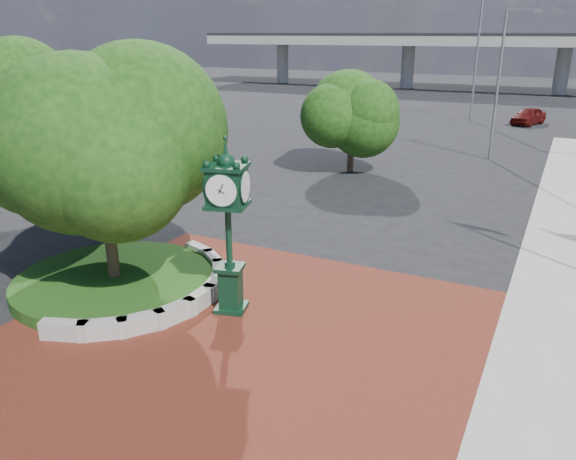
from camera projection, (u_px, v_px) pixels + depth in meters
The scene contains 12 objects.
ground at pixel (255, 322), 15.42m from camera, with size 200.00×200.00×0.00m, color black.
plaza at pixel (235, 338), 14.57m from camera, with size 12.00×12.00×0.04m, color maroon.
planter_wall at pixel (175, 294), 16.48m from camera, with size 2.96×6.77×0.54m.
grass_bed at pixel (115, 282), 17.47m from camera, with size 6.10×6.10×0.40m, color #134012.
overpass at pixel (522, 41), 72.37m from camera, with size 90.00×12.00×7.50m.
tree_planter at pixel (103, 171), 16.30m from camera, with size 5.20×5.20×6.33m.
tree_northwest at pixel (45, 118), 23.76m from camera, with size 5.60×5.60×6.93m.
tree_street at pixel (352, 114), 31.22m from camera, with size 4.40×4.40×5.45m.
post_clock at pixel (228, 221), 15.19m from camera, with size 1.22×1.22×4.94m.
parked_car at pixel (529, 116), 48.40m from camera, with size 1.70×4.23×1.44m, color #520D0B.
street_lamp_near at pixel (503, 74), 33.42m from camera, with size 1.98×0.25×8.83m.
street_lamp_far at pixel (480, 50), 48.73m from camera, with size 2.33×0.30×10.37m.
Camera 1 is at (6.96, -11.84, 7.52)m, focal length 35.00 mm.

